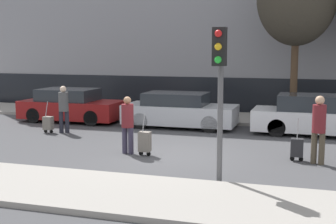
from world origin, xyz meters
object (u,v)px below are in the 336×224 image
(pedestrian_left, at_px, (64,106))
(trolley_left, at_px, (48,123))
(trolley_right, at_px, (297,148))
(pedestrian_center, at_px, (128,122))
(traffic_light, at_px, (220,73))
(pedestrian_right, at_px, (319,125))
(parked_bicycle, at_px, (171,106))
(trolley_center, at_px, (145,142))
(parked_car_0, at_px, (71,106))
(parked_car_1, at_px, (179,111))
(parked_car_2, at_px, (320,116))

(pedestrian_left, xyz_separation_m, trolley_left, (-0.51, -0.19, -0.58))
(trolley_left, relative_size, trolley_right, 0.99)
(pedestrian_center, xyz_separation_m, traffic_light, (3.01, -2.22, 1.51))
(pedestrian_right, relative_size, parked_bicycle, 0.99)
(pedestrian_left, height_order, trolley_center, pedestrian_left)
(trolley_right, bearing_deg, traffic_light, -119.59)
(parked_car_0, xyz_separation_m, pedestrian_left, (1.04, -2.40, 0.31))
(parked_car_1, bearing_deg, parked_car_2, -1.09)
(pedestrian_center, height_order, trolley_center, pedestrian_center)
(parked_car_2, bearing_deg, pedestrian_right, -91.21)
(parked_car_1, distance_m, traffic_light, 7.71)
(trolley_left, relative_size, pedestrian_center, 0.69)
(pedestrian_center, height_order, parked_bicycle, pedestrian_center)
(parked_car_0, relative_size, parked_bicycle, 2.29)
(parked_car_2, xyz_separation_m, parked_bicycle, (-6.03, 2.32, -0.15))
(parked_car_0, xyz_separation_m, trolley_center, (4.94, -4.86, -0.23))
(parked_car_0, relative_size, trolley_center, 3.35)
(trolley_left, xyz_separation_m, trolley_center, (4.41, -2.26, 0.04))
(pedestrian_center, relative_size, pedestrian_right, 0.92)
(parked_car_0, relative_size, traffic_light, 1.20)
(parked_bicycle, bearing_deg, pedestrian_center, -82.96)
(parked_car_0, distance_m, pedestrian_left, 2.64)
(parked_car_2, height_order, pedestrian_right, pedestrian_right)
(trolley_left, height_order, trolley_center, trolley_center)
(parked_car_1, relative_size, traffic_light, 1.23)
(trolley_center, height_order, traffic_light, traffic_light)
(parked_bicycle, bearing_deg, parked_car_0, -148.36)
(parked_car_2, distance_m, trolley_center, 6.62)
(trolley_left, relative_size, parked_bicycle, 0.63)
(parked_car_2, bearing_deg, trolley_right, -98.44)
(pedestrian_right, xyz_separation_m, parked_bicycle, (-5.94, 6.61, -0.51))
(pedestrian_left, bearing_deg, parked_car_2, -5.79)
(traffic_light, relative_size, parked_bicycle, 1.91)
(traffic_light, bearing_deg, pedestrian_left, 144.31)
(pedestrian_right, bearing_deg, parked_car_1, 157.97)
(pedestrian_left, bearing_deg, pedestrian_center, -55.72)
(pedestrian_left, relative_size, pedestrian_right, 0.94)
(pedestrian_center, xyz_separation_m, pedestrian_right, (5.08, 0.33, 0.09))
(traffic_light, bearing_deg, parked_car_0, 136.72)
(parked_car_0, distance_m, traffic_light, 10.34)
(parked_car_2, distance_m, trolley_right, 4.16)
(parked_car_1, bearing_deg, pedestrian_right, -41.66)
(parked_car_1, height_order, parked_car_2, parked_car_2)
(pedestrian_center, height_order, pedestrian_right, pedestrian_right)
(parked_car_0, height_order, parked_bicycle, parked_car_0)
(parked_bicycle, bearing_deg, trolley_left, -122.22)
(parked_car_2, relative_size, trolley_left, 4.10)
(parked_car_1, relative_size, trolley_center, 3.45)
(pedestrian_right, bearing_deg, parked_car_0, 174.58)
(parked_car_0, relative_size, trolley_left, 3.62)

